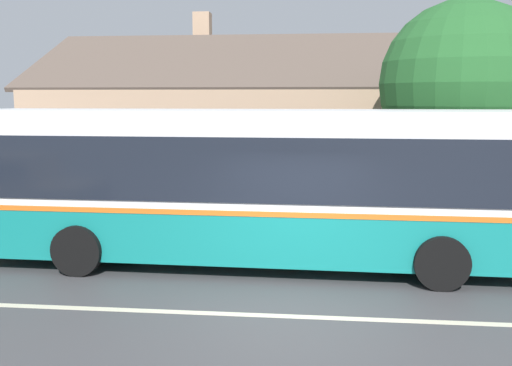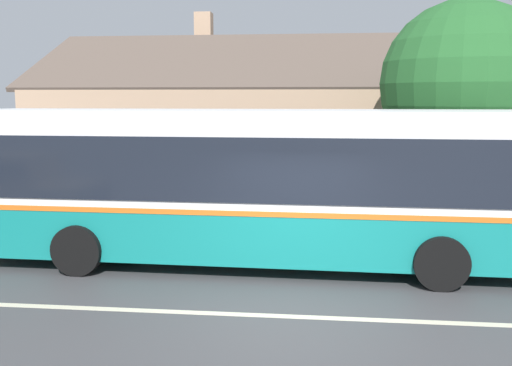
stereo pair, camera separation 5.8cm
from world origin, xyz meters
name	(u,v)px [view 2 (the right image)]	position (x,y,z in m)	size (l,w,h in m)	color
ground_plane	(287,316)	(0.00, 0.00, 0.00)	(300.00, 300.00, 0.00)	#424244
sidewalk_far	(299,227)	(0.00, 6.00, 0.07)	(60.00, 3.00, 0.15)	#9E9E99
lane_divider_stripe	(287,316)	(0.00, 0.00, 0.00)	(60.00, 0.16, 0.01)	beige
community_building	(353,134)	(1.87, 14.69, 1.99)	(23.49, 10.54, 7.00)	tan
transit_bus	(251,182)	(-0.92, 2.90, 1.72)	(11.93, 2.95, 3.21)	#147F7A
bench_by_building	(16,207)	(-7.45, 5.36, 0.58)	(1.89, 0.51, 0.94)	brown
street_tree_primary	(464,84)	(4.27, 7.16, 3.80)	(4.40, 4.40, 6.02)	#4C3828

